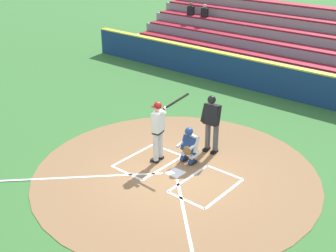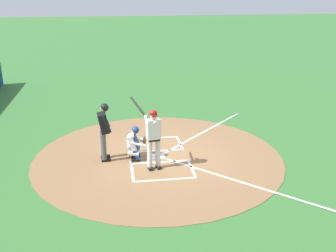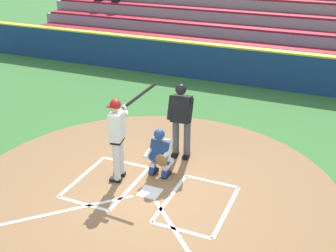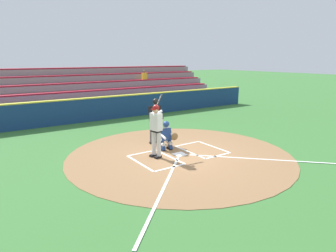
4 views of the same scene
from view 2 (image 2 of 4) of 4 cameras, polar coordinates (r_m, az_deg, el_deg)
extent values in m
plane|color=#387033|center=(12.95, -1.43, -4.43)|extent=(120.00, 120.00, 0.00)
cylinder|color=olive|center=(12.95, -1.43, -4.40)|extent=(8.00, 8.00, 0.01)
cube|color=white|center=(12.94, -1.43, -4.37)|extent=(0.44, 0.44, 0.01)
cube|color=white|center=(13.84, -5.67, -2.81)|extent=(1.20, 0.08, 0.01)
cube|color=white|center=(14.02, 1.70, -2.41)|extent=(1.20, 0.08, 0.01)
cube|color=white|center=(13.35, -1.67, -3.59)|extent=(0.08, 1.80, 0.01)
cube|color=white|center=(14.46, -2.23, -1.72)|extent=(0.08, 1.80, 0.01)
cube|color=white|center=(11.93, -5.13, -6.64)|extent=(1.20, 0.08, 0.01)
cube|color=white|center=(12.14, 3.43, -6.11)|extent=(1.20, 0.08, 0.01)
cube|color=white|center=(12.54, -1.18, -5.20)|extent=(0.08, 1.80, 0.01)
cube|color=white|center=(11.47, -0.41, -7.70)|extent=(0.08, 1.80, 0.01)
cube|color=white|center=(11.53, 10.40, -7.89)|extent=(3.73, 3.73, 0.01)
cube|color=white|center=(15.22, 5.46, -0.68)|extent=(3.73, 3.73, 0.01)
cylinder|color=silver|center=(11.99, -1.45, -3.87)|extent=(0.15, 0.15, 0.84)
cube|color=black|center=(12.14, -1.37, -5.91)|extent=(0.28, 0.17, 0.09)
cylinder|color=silver|center=(11.92, -2.64, -4.03)|extent=(0.15, 0.15, 0.84)
cube|color=black|center=(12.08, -2.55, -6.08)|extent=(0.28, 0.17, 0.09)
cube|color=black|center=(11.77, -2.07, -1.85)|extent=(0.28, 0.37, 0.10)
cube|color=white|center=(11.66, -2.09, -0.44)|extent=(0.31, 0.44, 0.60)
sphere|color=tan|center=(11.51, -2.09, 1.45)|extent=(0.21, 0.21, 0.21)
sphere|color=maroon|center=(11.51, -2.12, 1.81)|extent=(0.23, 0.23, 0.23)
cube|color=maroon|center=(11.42, -1.96, 1.48)|extent=(0.14, 0.19, 0.02)
cylinder|color=white|center=(11.62, -2.11, 0.95)|extent=(0.44, 0.17, 0.21)
cylinder|color=white|center=(11.56, -3.10, 0.84)|extent=(0.28, 0.14, 0.29)
cylinder|color=black|center=(11.77, -4.23, 2.70)|extent=(0.63, 0.47, 0.53)
cylinder|color=black|center=(11.59, -3.11, 1.20)|extent=(0.10, 0.11, 0.08)
cube|color=black|center=(12.93, -4.67, -4.32)|extent=(0.14, 0.27, 0.09)
cube|color=navy|center=(12.86, -4.51, -3.68)|extent=(0.14, 0.25, 0.37)
cylinder|color=silver|center=(12.83, -4.96, -3.37)|extent=(0.18, 0.37, 0.21)
cube|color=black|center=(12.63, -4.69, -4.91)|extent=(0.14, 0.27, 0.09)
cube|color=navy|center=(12.57, -4.52, -4.26)|extent=(0.14, 0.25, 0.37)
cylinder|color=silver|center=(12.54, -4.99, -3.94)|extent=(0.18, 0.37, 0.21)
cube|color=silver|center=(12.56, -5.07, -2.23)|extent=(0.43, 0.39, 0.52)
cube|color=navy|center=(12.55, -4.57, -2.21)|extent=(0.44, 0.25, 0.46)
sphere|color=beige|center=(12.42, -4.80, -0.64)|extent=(0.21, 0.21, 0.21)
sphere|color=navy|center=(12.41, -4.71, -0.55)|extent=(0.24, 0.24, 0.24)
cylinder|color=silver|center=(12.75, -4.28, -1.96)|extent=(0.13, 0.45, 0.20)
cylinder|color=silver|center=(12.38, -4.30, -2.64)|extent=(0.13, 0.45, 0.20)
ellipsoid|color=brown|center=(12.76, -3.38, -2.06)|extent=(0.29, 0.12, 0.28)
cylinder|color=#4C4C51|center=(12.82, -9.28, -2.48)|extent=(0.16, 0.16, 0.86)
cube|color=black|center=(13.00, -8.95, -4.36)|extent=(0.15, 0.29, 0.09)
cylinder|color=#4C4C51|center=(12.56, -9.19, -2.95)|extent=(0.16, 0.16, 0.86)
cube|color=black|center=(12.74, -8.86, -4.87)|extent=(0.15, 0.29, 0.09)
cube|color=black|center=(12.43, -9.24, 0.45)|extent=(0.47, 0.39, 0.66)
sphere|color=tan|center=(12.28, -9.17, 2.54)|extent=(0.22, 0.22, 0.22)
sphere|color=black|center=(12.28, -9.08, 2.63)|extent=(0.25, 0.25, 0.25)
cylinder|color=black|center=(12.65, -8.96, 0.96)|extent=(0.12, 0.29, 0.56)
cylinder|color=black|center=(12.20, -8.80, 0.25)|extent=(0.12, 0.29, 0.56)
sphere|color=white|center=(12.52, -5.38, -5.21)|extent=(0.07, 0.07, 0.07)
camera|label=1|loc=(21.01, 21.23, 21.64)|focal=47.59mm
camera|label=3|loc=(17.16, 21.21, 17.59)|focal=46.20mm
camera|label=4|loc=(11.26, 49.86, 2.95)|focal=31.43mm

